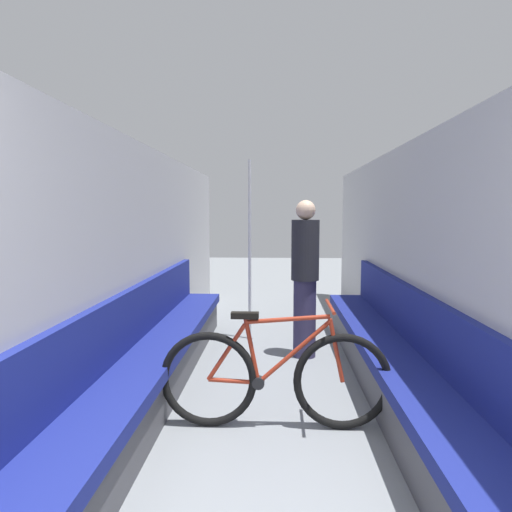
{
  "coord_description": "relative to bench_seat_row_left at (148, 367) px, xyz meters",
  "views": [
    {
      "loc": [
        0.04,
        -0.63,
        1.58
      ],
      "look_at": [
        -0.14,
        3.17,
        1.21
      ],
      "focal_mm": 32.0,
      "sensor_mm": 36.0,
      "label": 1
    }
  ],
  "objects": [
    {
      "name": "wall_left",
      "position": [
        -0.26,
        0.17,
        0.82
      ],
      "size": [
        0.1,
        9.51,
        2.23
      ],
      "primitive_type": "cube",
      "color": "#B2B2B7",
      "rests_on": "ground"
    },
    {
      "name": "wall_right",
      "position": [
        2.33,
        0.17,
        0.82
      ],
      "size": [
        0.1,
        9.51,
        2.23
      ],
      "primitive_type": "cube",
      "color": "#B2B2B7",
      "rests_on": "ground"
    },
    {
      "name": "bench_seat_row_left",
      "position": [
        0.0,
        0.0,
        0.0
      ],
      "size": [
        0.48,
        5.14,
        0.93
      ],
      "color": "#4C4C51",
      "rests_on": "ground"
    },
    {
      "name": "bench_seat_row_right",
      "position": [
        2.07,
        0.0,
        0.0
      ],
      "size": [
        0.48,
        5.14,
        0.93
      ],
      "color": "#4C4C51",
      "rests_on": "ground"
    },
    {
      "name": "bicycle",
      "position": [
        1.06,
        -0.4,
        0.08
      ],
      "size": [
        1.69,
        0.46,
        0.92
      ],
      "rotation": [
        0.0,
        0.0,
        0.18
      ],
      "color": "black",
      "rests_on": "ground"
    },
    {
      "name": "grab_pole_near",
      "position": [
        0.73,
        1.96,
        0.78
      ],
      "size": [
        0.08,
        0.08,
        2.21
      ],
      "color": "gray",
      "rests_on": "ground"
    },
    {
      "name": "passenger_standing",
      "position": [
        1.37,
        1.28,
        0.58
      ],
      "size": [
        0.3,
        0.3,
        1.71
      ],
      "rotation": [
        0.0,
        0.0,
        -1.82
      ],
      "color": "#332D4C",
      "rests_on": "ground"
    }
  ]
}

